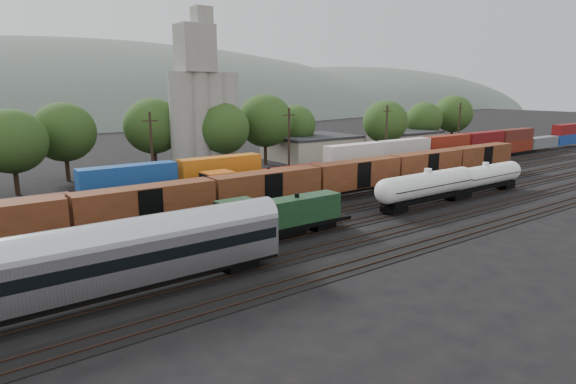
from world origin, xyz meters
TOP-DOWN VIEW (x-y plane):
  - ground at (0.00, 0.00)m, footprint 600.00×600.00m
  - tracks at (0.00, 0.00)m, footprint 180.00×33.20m
  - green_locomotive at (-9.80, -5.00)m, footprint 16.91×2.98m
  - tank_car_a at (14.43, -5.00)m, footprint 18.26×3.27m
  - tank_car_b at (27.62, -5.00)m, footprint 16.83×3.01m
  - passenger_coach at (-26.59, -10.00)m, footprint 25.58×3.15m
  - orange_locomotive at (-3.46, 10.00)m, footprint 18.38×3.06m
  - boxcar_string at (-11.57, 5.00)m, footprint 122.80×2.90m
  - container_wall at (14.83, 15.00)m, footprint 183.43×2.60m
  - grain_silo at (3.28, 36.00)m, footprint 13.40×5.00m
  - industrial_sheds at (6.63, 35.25)m, footprint 119.38×17.26m
  - tree_band at (-2.63, 36.96)m, footprint 164.71×21.77m
  - utility_poles at (0.00, 22.00)m, footprint 122.20×0.36m
  - distant_hills at (23.92, 260.00)m, footprint 860.00×286.00m

SIDE VIEW (x-z plane):
  - distant_hills at x=23.92m, z-range -85.56..44.44m
  - ground at x=0.00m, z-range 0.00..0.00m
  - tracks at x=0.00m, z-range -0.05..0.15m
  - green_locomotive at x=-9.80m, z-range 0.32..4.79m
  - industrial_sheds at x=6.63m, z-range 0.01..5.11m
  - orange_locomotive at x=-3.46m, z-range 0.32..4.91m
  - tank_car_b at x=27.62m, z-range 0.42..4.83m
  - tank_car_a at x=14.43m, z-range 0.44..5.23m
  - container_wall at x=14.83m, z-range -0.04..5.76m
  - boxcar_string at x=-11.57m, z-range 1.02..5.22m
  - passenger_coach at x=-26.59m, z-range 0.64..6.44m
  - utility_poles at x=0.00m, z-range 0.21..12.21m
  - tree_band at x=-2.63m, z-range 0.97..15.13m
  - grain_silo at x=3.28m, z-range -3.24..25.76m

